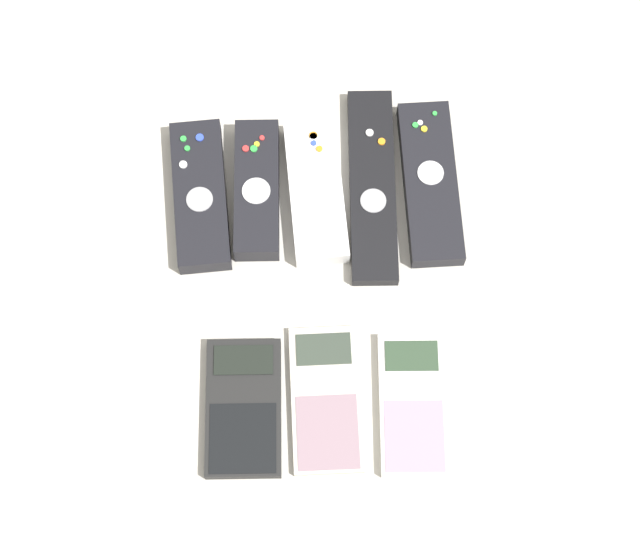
% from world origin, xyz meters
% --- Properties ---
extents(ground_plane, '(3.00, 3.00, 0.00)m').
position_xyz_m(ground_plane, '(0.00, 0.00, 0.00)').
color(ground_plane, beige).
extents(remote_0, '(0.06, 0.17, 0.03)m').
position_xyz_m(remote_0, '(-0.12, 0.13, 0.01)').
color(remote_0, black).
rests_on(remote_0, ground_plane).
extents(remote_1, '(0.05, 0.15, 0.03)m').
position_xyz_m(remote_1, '(-0.06, 0.13, 0.01)').
color(remote_1, black).
rests_on(remote_1, ground_plane).
extents(remote_2, '(0.06, 0.16, 0.03)m').
position_xyz_m(remote_2, '(-0.00, 0.13, 0.01)').
color(remote_2, white).
rests_on(remote_2, ground_plane).
extents(remote_3, '(0.06, 0.22, 0.02)m').
position_xyz_m(remote_3, '(0.06, 0.14, 0.01)').
color(remote_3, black).
rests_on(remote_3, ground_plane).
extents(remote_4, '(0.06, 0.18, 0.02)m').
position_xyz_m(remote_4, '(0.12, 0.14, 0.01)').
color(remote_4, black).
rests_on(remote_4, ground_plane).
extents(calculator_0, '(0.08, 0.14, 0.02)m').
position_xyz_m(calculator_0, '(-0.08, -0.10, 0.01)').
color(calculator_0, black).
rests_on(calculator_0, ground_plane).
extents(calculator_1, '(0.07, 0.15, 0.01)m').
position_xyz_m(calculator_1, '(0.00, -0.09, 0.01)').
color(calculator_1, beige).
rests_on(calculator_1, ground_plane).
extents(calculator_2, '(0.07, 0.14, 0.01)m').
position_xyz_m(calculator_2, '(0.09, -0.10, 0.01)').
color(calculator_2, silver).
rests_on(calculator_2, ground_plane).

